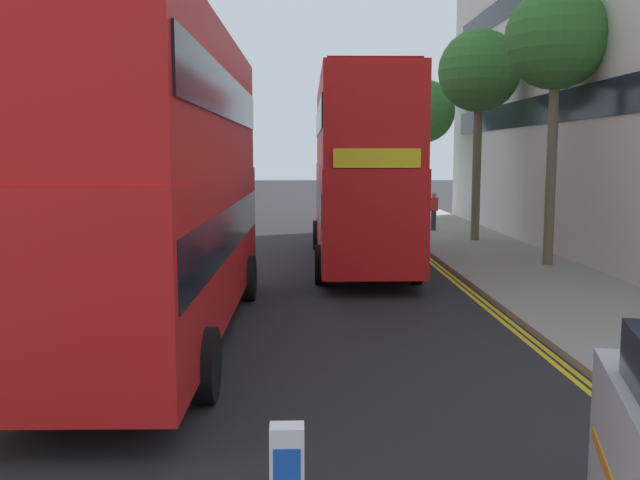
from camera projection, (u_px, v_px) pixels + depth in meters
name	position (u px, v px, depth m)	size (l,w,h in m)	color
sidewalk_right	(542.00, 281.00, 18.25)	(4.00, 80.00, 0.14)	gray
sidewalk_left	(41.00, 284.00, 17.84)	(4.00, 80.00, 0.14)	gray
kerb_line_outer	(483.00, 300.00, 16.20)	(0.10, 56.00, 0.01)	yellow
kerb_line_inner	(476.00, 300.00, 16.20)	(0.10, 56.00, 0.01)	yellow
double_decker_bus_away	(161.00, 174.00, 12.50)	(2.93, 10.85, 5.64)	red
double_decker_bus_oncoming	(360.00, 166.00, 21.21)	(2.91, 10.84, 5.64)	red
pedestrian_far	(434.00, 211.00, 29.74)	(0.34, 0.22, 1.62)	#2D2D38
street_tree_near	(556.00, 40.00, 19.80)	(2.91, 2.91, 7.98)	#6B6047
street_tree_mid	(423.00, 113.00, 34.05)	(3.07, 3.07, 6.86)	#6B6047
street_tree_far	(479.00, 73.00, 25.75)	(3.03, 3.03, 7.82)	#6B6047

